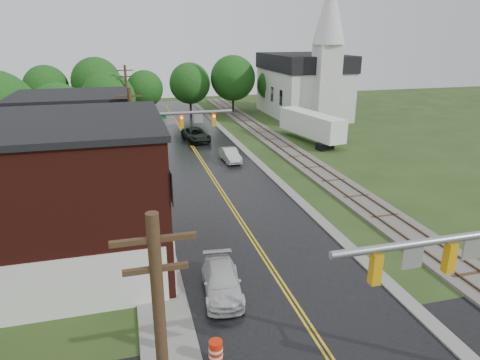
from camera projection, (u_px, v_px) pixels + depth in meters
name	position (u px, v px, depth m)	size (l,w,h in m)	color
main_road	(208.00, 171.00, 40.69)	(10.00, 90.00, 0.02)	black
curb_right	(248.00, 154.00, 46.58)	(0.80, 70.00, 0.12)	gray
sidewalk_left	(145.00, 195.00, 34.61)	(2.40, 50.00, 0.12)	gray
brick_building	(29.00, 199.00, 22.58)	(14.30, 10.30, 8.30)	#43140E
yellow_house	(79.00, 159.00, 33.30)	(8.00, 7.00, 6.40)	tan
darkred_building	(98.00, 143.00, 42.09)	(7.00, 6.00, 4.40)	#3F0F0C
church	(306.00, 79.00, 65.37)	(10.40, 18.40, 20.00)	silver
railroad	(288.00, 150.00, 47.68)	(3.20, 80.00, 0.30)	#59544C
traffic_signal_near	(466.00, 269.00, 14.36)	(7.34, 0.30, 7.20)	gray
traffic_signal_far	(173.00, 128.00, 35.48)	(7.34, 0.43, 7.20)	gray
utility_pole_b	(134.00, 149.00, 30.18)	(1.80, 0.28, 9.00)	#382616
utility_pole_c	(128.00, 102.00, 50.27)	(1.80, 0.28, 9.00)	#382616
tree_left_c	(60.00, 113.00, 44.86)	(6.00, 6.00, 7.65)	black
tree_left_e	(110.00, 100.00, 51.47)	(6.40, 6.40, 8.16)	black
suv_dark	(196.00, 135.00, 51.74)	(2.56, 5.55, 1.54)	black
sedan_silver	(230.00, 155.00, 43.58)	(1.42, 4.07, 1.34)	silver
pickup_white	(222.00, 282.00, 21.44)	(1.85, 4.54, 1.32)	silver
semi_trailer	(311.00, 125.00, 51.01)	(4.24, 10.90, 3.47)	black
construction_barrel	(216.00, 352.00, 16.96)	(0.55, 0.55, 0.99)	red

